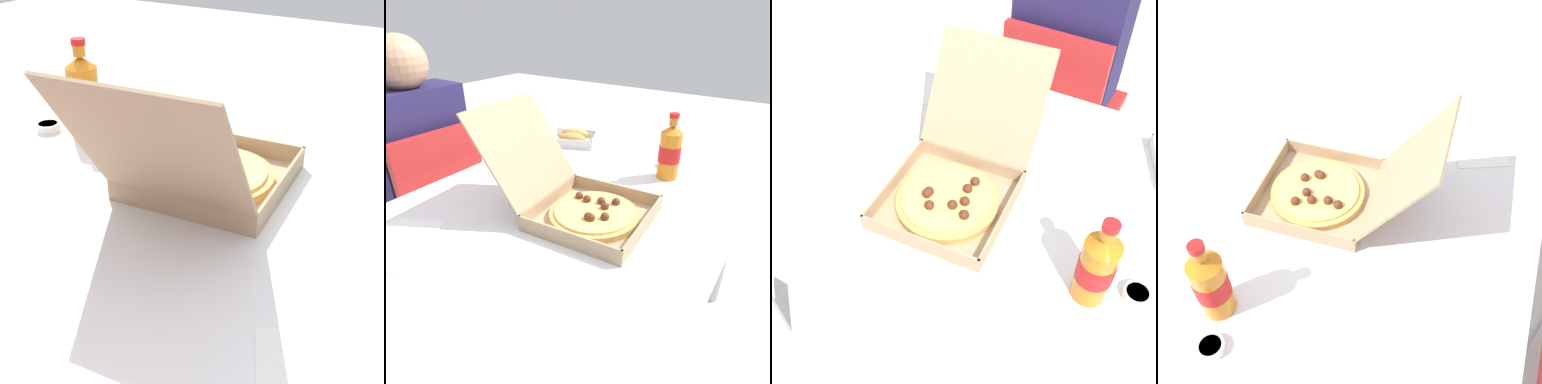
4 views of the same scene
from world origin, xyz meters
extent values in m
cube|color=white|center=(0.00, 0.00, 0.69)|extent=(1.33, 0.91, 0.03)
cylinder|color=#B7B7BC|center=(0.60, -0.38, 0.34)|extent=(0.05, 0.05, 0.67)
cube|color=tan|center=(-0.06, -0.11, 0.71)|extent=(0.31, 0.31, 0.01)
cube|color=tan|center=(-0.05, -0.26, 0.73)|extent=(0.29, 0.03, 0.04)
cube|color=tan|center=(-0.21, -0.12, 0.73)|extent=(0.03, 0.29, 0.04)
cube|color=tan|center=(0.08, -0.10, 0.73)|extent=(0.03, 0.29, 0.04)
cube|color=tan|center=(-0.08, 0.03, 0.73)|extent=(0.29, 0.03, 0.04)
cube|color=tan|center=(-0.08, 0.11, 0.87)|extent=(0.30, 0.19, 0.25)
cylinder|color=tan|center=(-0.06, -0.11, 0.72)|extent=(0.25, 0.25, 0.02)
cylinder|color=#EAC666|center=(-0.06, -0.11, 0.73)|extent=(0.22, 0.22, 0.01)
sphere|color=#562819|center=(-0.08, -0.16, 0.74)|extent=(0.02, 0.02, 0.02)
sphere|color=#562819|center=(-0.04, -0.13, 0.74)|extent=(0.02, 0.02, 0.02)
sphere|color=#562819|center=(-0.11, -0.12, 0.74)|extent=(0.02, 0.02, 0.02)
sphere|color=#562819|center=(-0.03, -0.07, 0.74)|extent=(0.02, 0.02, 0.02)
sphere|color=#562819|center=(-0.11, -0.13, 0.74)|extent=(0.02, 0.02, 0.02)
sphere|color=#562819|center=(0.00, -0.15, 0.74)|extent=(0.02, 0.02, 0.02)
sphere|color=#562819|center=(-0.02, -0.11, 0.74)|extent=(0.02, 0.02, 0.02)
sphere|color=#562819|center=(-0.03, -0.04, 0.74)|extent=(0.02, 0.02, 0.02)
cylinder|color=orange|center=(0.31, -0.18, 0.78)|extent=(0.07, 0.07, 0.16)
cone|color=orange|center=(0.31, -0.18, 0.88)|extent=(0.07, 0.07, 0.02)
cylinder|color=orange|center=(0.31, -0.18, 0.90)|extent=(0.03, 0.03, 0.02)
cylinder|color=red|center=(0.31, -0.18, 0.92)|extent=(0.03, 0.03, 0.01)
cylinder|color=red|center=(0.31, -0.18, 0.79)|extent=(0.07, 0.07, 0.06)
cube|color=white|center=(-0.43, 0.24, 0.70)|extent=(0.25, 0.22, 0.00)
cylinder|color=white|center=(0.40, -0.14, 0.71)|extent=(0.06, 0.06, 0.02)
cylinder|color=#DBBC66|center=(0.40, -0.14, 0.72)|extent=(0.05, 0.05, 0.01)
camera|label=1|loc=(-0.49, 0.69, 1.20)|focal=49.02mm
camera|label=2|loc=(-0.74, -0.52, 1.21)|focal=31.57mm
camera|label=3|loc=(0.33, -0.74, 1.55)|focal=43.63mm
camera|label=4|loc=(0.66, 0.27, 1.60)|focal=42.76mm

